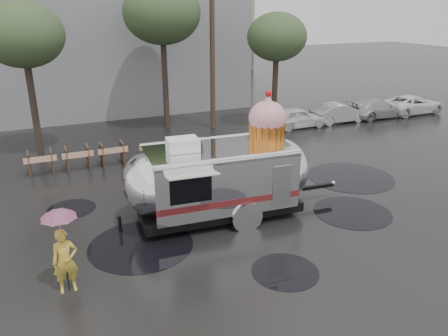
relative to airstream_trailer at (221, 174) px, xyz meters
name	(u,v)px	position (x,y,z in m)	size (l,w,h in m)	color
ground	(315,252)	(1.58, -3.27, -1.50)	(120.00, 120.00, 0.00)	black
puddles	(266,219)	(1.23, -0.90, -1.50)	(14.12, 10.24, 0.01)	black
grey_building	(68,9)	(-2.42, 20.73, 5.00)	(22.00, 12.00, 13.00)	slate
utility_pole	(212,46)	(4.08, 10.73, 3.12)	(1.60, 0.28, 9.00)	#473323
tree_left	(23,36)	(-5.42, 9.73, 3.98)	(3.64, 3.64, 6.95)	#382D26
tree_mid	(162,14)	(1.58, 11.73, 4.84)	(4.20, 4.20, 8.03)	#382D26
tree_right	(277,38)	(7.58, 9.73, 3.56)	(3.36, 3.36, 6.42)	#382D26
barricade_row	(78,157)	(-3.97, 6.70, -0.98)	(4.30, 0.80, 1.00)	#473323
parked_cars	(363,108)	(13.37, 8.73, -0.78)	(13.20, 1.90, 1.50)	silver
airstream_trailer	(221,174)	(0.00, 0.00, 0.00)	(7.94, 3.17, 4.28)	silver
person_left	(65,261)	(-5.19, -2.31, -0.65)	(0.61, 0.41, 1.70)	gold
umbrella_pink	(60,223)	(-5.19, -2.31, 0.41)	(1.05, 1.05, 2.27)	pink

